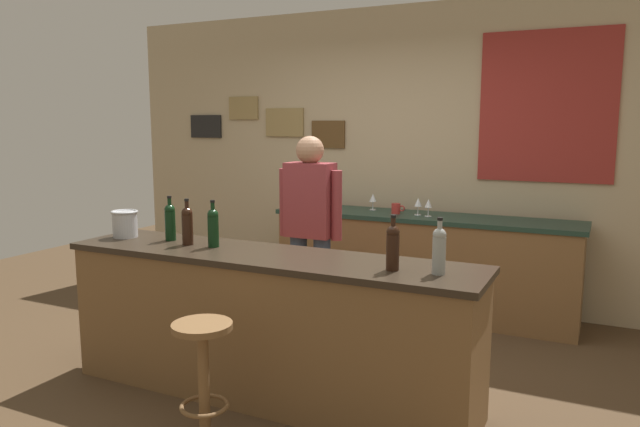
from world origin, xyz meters
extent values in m
plane|color=#4C3823|center=(0.00, 0.00, 0.00)|extent=(10.00, 10.00, 0.00)
cube|color=tan|center=(0.00, 2.03, 1.40)|extent=(6.00, 0.06, 2.80)
cube|color=black|center=(-2.20, 1.99, 1.67)|extent=(0.40, 0.02, 0.25)
cube|color=#997F4C|center=(-1.70, 1.99, 1.87)|extent=(0.36, 0.02, 0.24)
cube|color=#997F4C|center=(-1.20, 1.99, 1.72)|extent=(0.44, 0.02, 0.29)
cube|color=brown|center=(-0.70, 1.99, 1.60)|extent=(0.36, 0.02, 0.27)
cube|color=maroon|center=(1.35, 1.99, 1.85)|extent=(1.11, 0.02, 1.28)
cube|color=brown|center=(0.00, -0.40, 0.44)|extent=(2.64, 0.57, 0.88)
cube|color=#2D2319|center=(0.00, -0.40, 0.90)|extent=(2.70, 0.60, 0.04)
cube|color=brown|center=(0.40, 1.65, 0.43)|extent=(2.67, 0.53, 0.86)
cube|color=#1E382D|center=(0.40, 1.65, 0.88)|extent=(2.72, 0.56, 0.04)
cylinder|color=#384766|center=(-0.05, 0.50, 0.43)|extent=(0.13, 0.13, 0.86)
cylinder|color=#384766|center=(-0.25, 0.50, 0.43)|extent=(0.13, 0.13, 0.86)
cube|color=maroon|center=(-0.15, 0.50, 1.14)|extent=(0.36, 0.20, 0.56)
sphere|color=#A87A5B|center=(-0.15, 0.50, 1.51)|extent=(0.21, 0.21, 0.21)
cylinder|color=maroon|center=(0.07, 0.50, 1.11)|extent=(0.08, 0.08, 0.52)
cylinder|color=maroon|center=(-0.37, 0.50, 1.11)|extent=(0.08, 0.08, 0.52)
cylinder|color=brown|center=(0.00, -1.06, 0.32)|extent=(0.06, 0.06, 0.65)
torus|color=brown|center=(0.00, -1.06, 0.22)|extent=(0.26, 0.26, 0.02)
cylinder|color=brown|center=(0.00, -1.06, 0.66)|extent=(0.32, 0.32, 0.03)
cylinder|color=black|center=(-0.81, -0.32, 1.02)|extent=(0.07, 0.07, 0.20)
sphere|color=black|center=(-0.81, -0.32, 1.13)|extent=(0.07, 0.07, 0.07)
cylinder|color=black|center=(-0.81, -0.32, 1.17)|extent=(0.03, 0.03, 0.09)
cylinder|color=black|center=(-0.81, -0.32, 1.22)|extent=(0.03, 0.03, 0.02)
cylinder|color=black|center=(-0.61, -0.39, 1.02)|extent=(0.07, 0.07, 0.20)
sphere|color=black|center=(-0.61, -0.39, 1.13)|extent=(0.07, 0.07, 0.07)
cylinder|color=black|center=(-0.61, -0.39, 1.17)|extent=(0.03, 0.03, 0.09)
cylinder|color=black|center=(-0.61, -0.39, 1.22)|extent=(0.03, 0.03, 0.02)
cylinder|color=black|center=(-0.41, -0.37, 1.02)|extent=(0.07, 0.07, 0.20)
sphere|color=black|center=(-0.41, -0.37, 1.13)|extent=(0.07, 0.07, 0.07)
cylinder|color=black|center=(-0.41, -0.37, 1.17)|extent=(0.03, 0.03, 0.09)
cylinder|color=black|center=(-0.41, -0.37, 1.22)|extent=(0.03, 0.03, 0.02)
cylinder|color=black|center=(0.83, -0.45, 1.02)|extent=(0.07, 0.07, 0.20)
sphere|color=black|center=(0.83, -0.45, 1.13)|extent=(0.07, 0.07, 0.07)
cylinder|color=black|center=(0.83, -0.45, 1.17)|extent=(0.03, 0.03, 0.09)
cylinder|color=black|center=(0.83, -0.45, 1.22)|extent=(0.03, 0.03, 0.02)
cylinder|color=#999E99|center=(1.08, -0.43, 1.02)|extent=(0.07, 0.07, 0.20)
sphere|color=#999E99|center=(1.08, -0.43, 1.13)|extent=(0.07, 0.07, 0.07)
cylinder|color=#999E99|center=(1.08, -0.43, 1.17)|extent=(0.03, 0.03, 0.09)
cylinder|color=black|center=(1.08, -0.43, 1.22)|extent=(0.03, 0.03, 0.02)
cylinder|color=#B7BABF|center=(-1.17, -0.37, 1.01)|extent=(0.17, 0.17, 0.18)
torus|color=#B7BABF|center=(-1.17, -0.37, 1.10)|extent=(0.19, 0.19, 0.02)
cylinder|color=silver|center=(-0.12, 1.75, 0.90)|extent=(0.06, 0.06, 0.00)
cylinder|color=silver|center=(-0.12, 1.75, 0.94)|extent=(0.01, 0.01, 0.07)
cone|color=silver|center=(-0.12, 1.75, 1.02)|extent=(0.07, 0.07, 0.08)
cylinder|color=silver|center=(0.35, 1.63, 0.90)|extent=(0.06, 0.06, 0.00)
cylinder|color=silver|center=(0.35, 1.63, 0.94)|extent=(0.01, 0.01, 0.07)
cone|color=silver|center=(0.35, 1.63, 1.02)|extent=(0.07, 0.07, 0.08)
cylinder|color=silver|center=(0.46, 1.59, 0.90)|extent=(0.06, 0.06, 0.00)
cylinder|color=silver|center=(0.46, 1.59, 0.94)|extent=(0.01, 0.01, 0.07)
cone|color=silver|center=(0.46, 1.59, 1.02)|extent=(0.07, 0.07, 0.08)
cylinder|color=#B2332D|center=(0.15, 1.62, 0.95)|extent=(0.08, 0.08, 0.09)
torus|color=#B2332D|center=(0.21, 1.62, 0.95)|extent=(0.06, 0.01, 0.06)
camera|label=1|loc=(1.87, -3.48, 1.72)|focal=33.54mm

